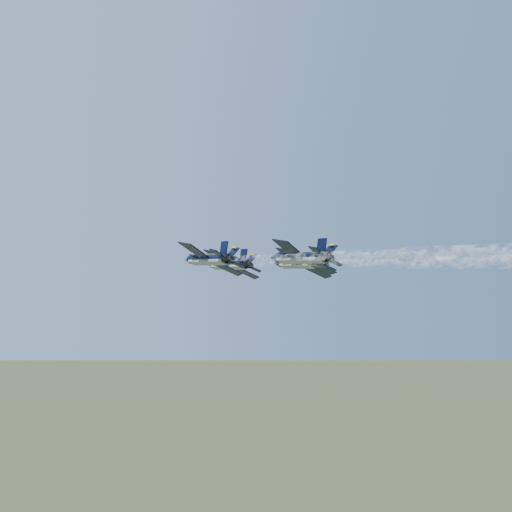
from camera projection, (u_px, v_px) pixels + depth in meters
name	position (u px, v px, depth m)	size (l,w,h in m)	color
jet_lead	(228.00, 265.00, 120.16)	(11.46, 16.05, 5.37)	black
jet_left	(207.00, 259.00, 105.37)	(11.46, 16.05, 5.37)	black
jet_right	(300.00, 263.00, 116.37)	(11.46, 16.05, 5.37)	black
jet_slot	(300.00, 257.00, 100.78)	(11.46, 16.05, 5.37)	black
smoke_trail_lead	(478.00, 241.00, 73.60)	(9.89, 74.94, 2.61)	white
smoke_trail_left	(503.00, 225.00, 58.81)	(9.89, 74.94, 2.61)	white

